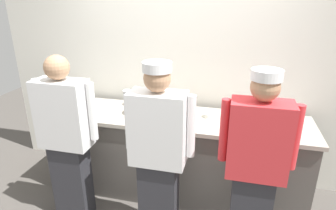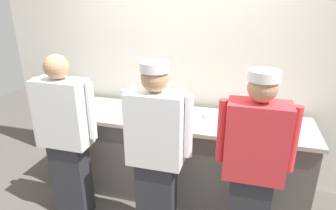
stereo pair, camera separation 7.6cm
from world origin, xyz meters
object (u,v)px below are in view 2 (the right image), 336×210
mixing_bowl_steel (77,104)px  ramekin_yellow_sauce (209,115)px  ramekin_red_sauce (226,118)px  ramekin_orange_sauce (172,119)px  plate_stack_front (134,110)px  squeeze_bottle_secondary (187,117)px  chef_far_right (253,166)px  sheet_tray (257,124)px  chefs_knife (155,111)px  deli_cup (130,101)px  chef_center (156,152)px  squeeze_bottle_primary (184,110)px  chef_near_left (66,137)px

mixing_bowl_steel → ramekin_yellow_sauce: size_ratio=3.27×
ramekin_red_sauce → ramekin_orange_sauce: 0.55m
plate_stack_front → ramekin_yellow_sauce: 0.79m
squeeze_bottle_secondary → ramekin_yellow_sauce: 0.33m
chef_far_right → ramekin_red_sauce: chef_far_right is taller
chef_far_right → sheet_tray: size_ratio=3.72×
squeeze_bottle_secondary → sheet_tray: bearing=17.5°
plate_stack_front → chefs_knife: size_ratio=0.72×
chef_far_right → sheet_tray: (0.03, 0.65, 0.07)m
deli_cup → ramekin_red_sauce: bearing=-7.6°
plate_stack_front → sheet_tray: plate_stack_front is taller
mixing_bowl_steel → ramekin_red_sauce: (1.62, 0.12, -0.03)m
mixing_bowl_steel → sheet_tray: 1.91m
mixing_bowl_steel → chef_center: bearing=-28.6°
squeeze_bottle_secondary → deli_cup: bearing=151.7°
squeeze_bottle_secondary → chefs_knife: 0.49m
plate_stack_front → chef_center: bearing=-54.9°
chef_far_right → ramekin_yellow_sauce: chef_far_right is taller
deli_cup → chefs_knife: size_ratio=0.33×
ramekin_red_sauce → chefs_knife: bearing=179.6°
chef_center → deli_cup: 1.06m
plate_stack_front → chef_far_right: bearing=-27.1°
sheet_tray → deli_cup: deli_cup is taller
mixing_bowl_steel → chefs_knife: size_ratio=1.24×
squeeze_bottle_primary → chefs_knife: 0.36m
chef_far_right → mixing_bowl_steel: 1.97m
sheet_tray → ramekin_yellow_sauce: (-0.47, 0.06, 0.01)m
ramekin_red_sauce → deli_cup: size_ratio=0.93×
chef_near_left → chef_far_right: bearing=-1.5°
plate_stack_front → chefs_knife: 0.23m
mixing_bowl_steel → deli_cup: size_ratio=3.78×
chef_far_right → ramekin_orange_sauce: 0.94m
plate_stack_front → sheet_tray: bearing=0.8°
chef_center → deli_cup: size_ratio=18.12×
ramekin_red_sauce → ramekin_yellow_sauce: size_ratio=0.80×
squeeze_bottle_primary → squeeze_bottle_secondary: (0.06, -0.17, 0.01)m
chef_near_left → sheet_tray: (1.70, 0.61, 0.07)m
squeeze_bottle_primary → ramekin_orange_sauce: 0.16m
squeeze_bottle_primary → ramekin_orange_sauce: bearing=-134.5°
chef_far_right → sheet_tray: 0.65m
chef_far_right → plate_stack_front: 1.39m
chef_far_right → ramekin_yellow_sauce: bearing=122.1°
chef_near_left → plate_stack_front: chef_near_left is taller
ramekin_orange_sauce → chefs_knife: 0.31m
chef_near_left → ramekin_red_sauce: 1.55m
ramekin_orange_sauce → squeeze_bottle_secondary: bearing=-22.2°
squeeze_bottle_primary → deli_cup: bearing=161.2°
chef_far_right → chefs_knife: chef_far_right is taller
chef_far_right → squeeze_bottle_primary: (-0.68, 0.62, 0.15)m
sheet_tray → chefs_knife: (-1.05, 0.06, -0.01)m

